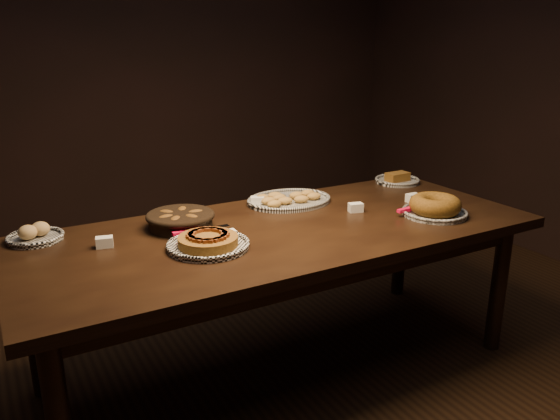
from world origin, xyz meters
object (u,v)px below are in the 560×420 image
buffet_table (283,242)px  bundt_cake_plate (435,207)px  madeleine_platter (288,200)px  apple_tart_plate (208,242)px

buffet_table → bundt_cake_plate: bearing=-15.6°
buffet_table → bundt_cake_plate: bundt_cake_plate is taller
madeleine_platter → bundt_cake_plate: 0.75m
buffet_table → bundt_cake_plate: 0.78m
madeleine_platter → bundt_cake_plate: size_ratio=1.37×
apple_tart_plate → madeleine_platter: apple_tart_plate is taller
buffet_table → bundt_cake_plate: size_ratio=7.10×
bundt_cake_plate → madeleine_platter: bearing=132.0°
buffet_table → madeleine_platter: size_ratio=5.19×
apple_tart_plate → madeleine_platter: bearing=30.2°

